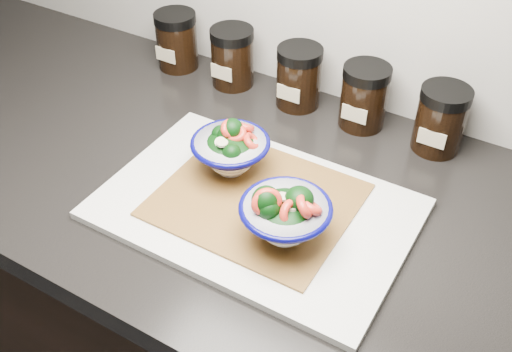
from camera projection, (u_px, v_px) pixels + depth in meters
The scene contains 11 objects.
cabinet at pixel (205, 331), 1.28m from camera, with size 3.43×0.58×0.86m, color black.
countertop at pixel (190, 170), 0.99m from camera, with size 3.50×0.60×0.04m, color black.
cutting_board at pixel (255, 209), 0.88m from camera, with size 0.45×0.30×0.01m, color silver.
bamboo_mat at pixel (256, 200), 0.89m from camera, with size 0.28×0.24×0.00m, color #93602C.
bowl_left at pixel (231, 149), 0.91m from camera, with size 0.12×0.12×0.09m.
bowl_right at pixel (285, 215), 0.80m from camera, with size 0.13×0.13×0.10m.
spice_jar_a at pixel (177, 40), 1.18m from camera, with size 0.08×0.08×0.11m.
spice_jar_b at pixel (232, 57), 1.13m from camera, with size 0.08×0.08×0.11m.
spice_jar_c at pixel (299, 77), 1.07m from camera, with size 0.08×0.08×0.11m.
spice_jar_d at pixel (364, 96), 1.02m from camera, with size 0.08×0.08×0.11m.
spice_jar_e at pixel (441, 119), 0.97m from camera, with size 0.08×0.08×0.11m.
Camera 1 is at (0.48, 0.85, 1.51)m, focal length 42.00 mm.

